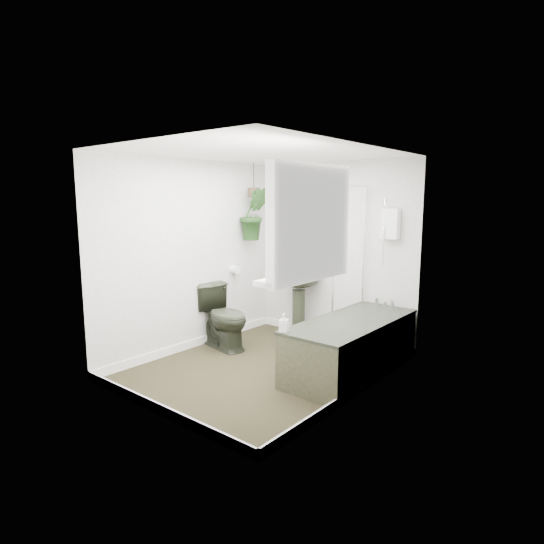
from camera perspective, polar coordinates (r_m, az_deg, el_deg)
The scene contains 22 objects.
floor at distance 5.09m, azimuth -1.10°, elevation -12.07°, with size 2.30×2.80×0.02m, color black.
ceiling at distance 4.77m, azimuth -1.18°, elevation 14.88°, with size 2.30×2.80×0.02m, color white.
wall_back at distance 5.93m, azimuth 7.76°, elevation 2.46°, with size 2.30×0.02×2.30m, color silver.
wall_front at distance 3.85m, azimuth -14.91°, elevation -1.40°, with size 2.30×0.02×2.30m, color silver.
wall_left at distance 5.61m, azimuth -10.18°, elevation 2.02°, with size 0.02×2.80×2.30m, color silver.
wall_right at distance 4.15m, azimuth 11.14°, elevation -0.52°, with size 0.02×2.80×2.30m, color silver.
skirting at distance 5.07m, azimuth -1.10°, elevation -11.44°, with size 2.30×2.80×0.10m, color white.
bathtub at distance 4.95m, azimuth 9.90°, elevation -9.17°, with size 0.72×1.72×0.58m, color black, non-canonical shape.
bath_screen at distance 5.32m, azimuth 9.72°, elevation 3.05°, with size 0.04×0.72×1.40m, color silver, non-canonical shape.
shower_box at distance 5.46m, azimuth 14.66°, elevation 5.88°, with size 0.20×0.10×0.35m, color white.
oval_mirror at distance 6.08m, azimuth 4.55°, elevation 5.99°, with size 0.46×0.03×0.62m, color beige.
wall_sconce at distance 6.31m, azimuth 1.50°, elevation 5.22°, with size 0.04×0.04×0.22m, color black.
toilet_roll_holder at distance 6.08m, azimuth -4.72°, elevation 0.30°, with size 0.11×0.11×0.11m, color white.
window_recess at distance 3.53m, azimuth 4.94°, elevation 6.13°, with size 0.08×1.00×0.90m, color white.
window_sill at distance 3.62m, azimuth 3.93°, elevation -0.49°, with size 0.18×1.00×0.04m, color white.
window_blinds at distance 3.56m, azimuth 4.34°, elevation 6.15°, with size 0.01×0.86×0.76m, color white.
toilet at distance 5.69m, azimuth -6.11°, elevation -5.56°, with size 0.44×0.77×0.79m, color black.
pedestal_sink at distance 6.06m, azimuth 3.35°, elevation -3.98°, with size 0.54×0.46×0.91m, color black, non-canonical shape.
sill_plant at distance 3.87m, azimuth 6.05°, elevation 2.03°, with size 0.20×0.17×0.22m, color black.
hanging_plant at distance 6.10m, azimuth -2.28°, elevation 7.27°, with size 0.38×0.31×0.69m, color black.
soap_bottle at distance 4.36m, azimuth 1.51°, elevation -6.37°, with size 0.08×0.08×0.18m, color black.
hanging_pot at distance 6.10m, azimuth -2.30°, elevation 9.95°, with size 0.16×0.16×0.12m, color #3D2D1E.
Camera 1 is at (3.09, -3.61, 1.84)m, focal length 30.00 mm.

